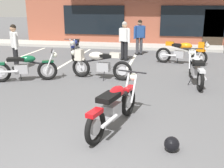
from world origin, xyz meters
TOP-DOWN VIEW (x-y plane):
  - ground_plane at (0.00, 3.95)m, footprint 80.00×80.00m
  - sidewalk_kerb at (0.00, 12.27)m, footprint 22.00×1.80m
  - brick_storefront_building at (0.00, 16.00)m, footprint 14.55×6.85m
  - painted_stall_lines at (-0.00, 8.67)m, footprint 10.64×4.80m
  - motorcycle_foreground_classic at (0.46, 1.83)m, footprint 0.89×2.06m
  - motorcycle_red_sportbike at (-0.76, 5.37)m, footprint 2.11×0.70m
  - motorcycle_silver_naked at (-2.97, 4.62)m, footprint 2.01×1.07m
  - motorcycle_blue_standard at (2.16, 8.16)m, footprint 2.09×0.78m
  - motorcycle_green_cafe_racer at (-2.65, 8.68)m, footprint 0.82×2.09m
  - motorcycle_orange_scrambler at (2.36, 5.35)m, footprint 0.66×2.11m
  - person_in_black_shirt at (0.16, 9.94)m, footprint 0.56×0.42m
  - person_in_shorts_foreground at (-0.35, 8.49)m, footprint 0.56×0.42m
  - person_by_back_row at (-4.12, 6.07)m, footprint 0.46×0.52m
  - helmet_on_pavement at (1.57, 1.12)m, footprint 0.26×0.26m

SIDE VIEW (x-z plane):
  - ground_plane at x=0.00m, z-range 0.00..0.00m
  - painted_stall_lines at x=0.00m, z-range 0.00..0.01m
  - sidewalk_kerb at x=0.00m, z-range 0.00..0.14m
  - helmet_on_pavement at x=1.57m, z-range 0.00..0.26m
  - motorcycle_foreground_classic at x=0.46m, z-range -0.03..0.95m
  - motorcycle_silver_naked at x=-2.97m, z-range -0.03..0.95m
  - motorcycle_green_cafe_racer at x=-2.65m, z-range -0.03..0.95m
  - motorcycle_orange_scrambler at x=2.36m, z-range -0.03..0.95m
  - motorcycle_red_sportbike at x=-0.76m, z-range 0.04..1.02m
  - motorcycle_blue_standard at x=2.16m, z-range 0.04..1.02m
  - person_in_black_shirt at x=0.16m, z-range 0.11..1.79m
  - person_in_shorts_foreground at x=-0.35m, z-range 0.11..1.79m
  - person_by_back_row at x=-4.12m, z-range 0.11..1.79m
  - brick_storefront_building at x=0.00m, z-range 0.00..3.98m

